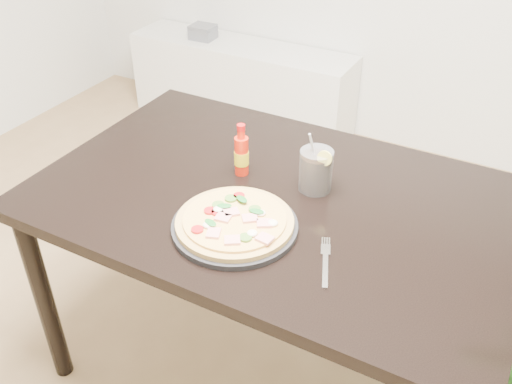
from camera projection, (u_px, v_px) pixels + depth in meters
The scene contains 8 objects.
dining_table at pixel (275, 217), 1.71m from camera, with size 1.40×0.90×0.75m.
plate at pixel (235, 226), 1.52m from camera, with size 0.34×0.34×0.02m, color black.
pizza at pixel (235, 221), 1.51m from camera, with size 0.32×0.32×0.03m.
hot_sauce_bottle at pixel (241, 155), 1.72m from camera, with size 0.05×0.05×0.17m.
cola_cup at pixel (316, 171), 1.65m from camera, with size 0.10×0.10×0.19m.
fork at pixel (325, 260), 1.42m from camera, with size 0.09×0.18×0.00m.
media_console at pixel (241, 84), 3.52m from camera, with size 1.40×0.34×0.50m, color white.
cd_stack at pixel (203, 32), 3.43m from camera, with size 0.14×0.12×0.08m.
Camera 1 is at (0.85, -0.76, 1.70)m, focal length 40.00 mm.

